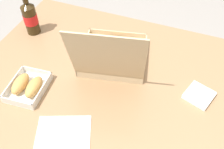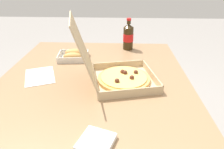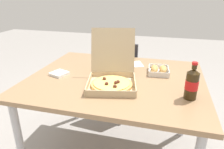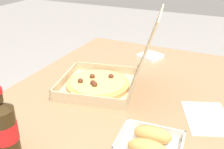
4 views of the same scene
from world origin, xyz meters
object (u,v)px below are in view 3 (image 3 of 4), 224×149
chair (123,72)px  pizza_box_open (112,78)px  napkin_pile (59,74)px  bread_side_box (159,70)px  cola_bottle (192,84)px  paper_menu (130,64)px

chair → pizza_box_open: size_ratio=1.80×
pizza_box_open → napkin_pile: (-0.42, 0.06, -0.04)m
chair → napkin_pile: (-0.32, -0.81, 0.26)m
chair → bread_side_box: chair is taller
pizza_box_open → napkin_pile: size_ratio=4.19×
chair → pizza_box_open: bearing=-83.0°
bread_side_box → chair: bearing=124.3°
chair → cola_bottle: cola_bottle is taller
pizza_box_open → cola_bottle: 0.50m
bread_side_box → pizza_box_open: bearing=-134.7°
chair → bread_side_box: (0.40, -0.58, 0.28)m
pizza_box_open → napkin_pile: pizza_box_open is taller
cola_bottle → napkin_pile: bearing=171.9°
cola_bottle → bread_side_box: bearing=119.2°
bread_side_box → paper_menu: bearing=151.4°
bread_side_box → cola_bottle: bearing=-60.8°
chair → cola_bottle: 1.17m
pizza_box_open → cola_bottle: pizza_box_open is taller
cola_bottle → paper_menu: (-0.45, 0.50, -0.09)m
chair → bread_side_box: bearing=-55.7°
pizza_box_open → paper_menu: pizza_box_open is taller
chair → cola_bottle: (0.60, -0.94, 0.35)m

